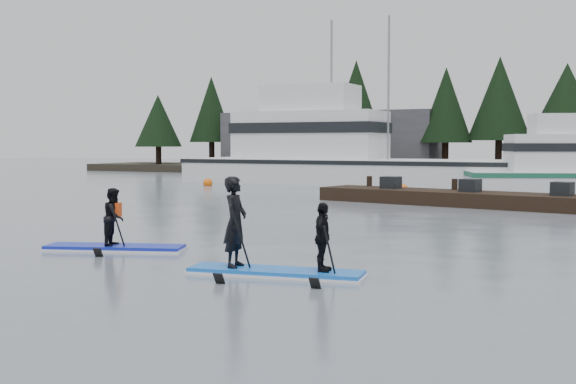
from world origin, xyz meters
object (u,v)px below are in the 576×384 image
at_px(fishing_boat_large, 337,169).
at_px(paddleboard_duo, 271,241).
at_px(paddleboard_solo, 115,229).
at_px(floating_dock, 521,201).

bearing_deg(fishing_boat_large, paddleboard_duo, -70.10).
height_order(paddleboard_solo, paddleboard_duo, paddleboard_duo).
bearing_deg(paddleboard_duo, fishing_boat_large, 100.83).
distance_m(fishing_boat_large, paddleboard_duo, 30.96).
bearing_deg(floating_dock, paddleboard_duo, -87.09).
xyz_separation_m(floating_dock, paddleboard_duo, (-2.35, -16.15, 0.37)).
xyz_separation_m(fishing_boat_large, paddleboard_solo, (5.58, -27.99, -0.37)).
xyz_separation_m(fishing_boat_large, paddleboard_duo, (10.23, -29.22, -0.22)).
relative_size(fishing_boat_large, paddleboard_solo, 6.23).
bearing_deg(paddleboard_duo, paddleboard_solo, 156.73).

